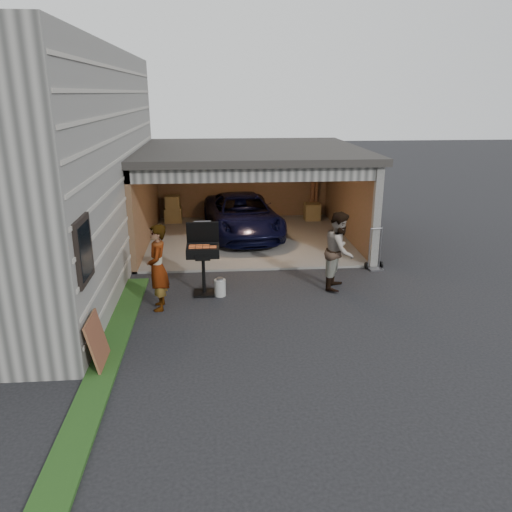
# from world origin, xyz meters

# --- Properties ---
(ground) EXTENTS (80.00, 80.00, 0.00)m
(ground) POSITION_xyz_m (0.00, 0.00, 0.00)
(ground) COLOR black
(ground) RESTS_ON ground
(groundcover_strip) EXTENTS (0.50, 8.00, 0.06)m
(groundcover_strip) POSITION_xyz_m (-2.25, -1.00, 0.03)
(groundcover_strip) COLOR #193814
(groundcover_strip) RESTS_ON ground
(garage) EXTENTS (6.80, 6.30, 2.90)m
(garage) POSITION_xyz_m (0.76, 6.79, 1.87)
(garage) COLOR #605E59
(garage) RESTS_ON ground
(minivan) EXTENTS (2.62, 4.82, 1.28)m
(minivan) POSITION_xyz_m (0.58, 6.90, 0.64)
(minivan) COLOR black
(minivan) RESTS_ON ground
(woman) EXTENTS (0.50, 0.71, 1.87)m
(woman) POSITION_xyz_m (-1.55, 1.27, 0.94)
(woman) COLOR #A2AECC
(woman) RESTS_ON ground
(man) EXTENTS (1.01, 1.11, 1.86)m
(man) POSITION_xyz_m (2.60, 2.17, 0.93)
(man) COLOR #46231B
(man) RESTS_ON ground
(bbq_grill) EXTENTS (0.74, 0.65, 1.66)m
(bbq_grill) POSITION_xyz_m (-0.60, 2.04, 0.99)
(bbq_grill) COLOR black
(bbq_grill) RESTS_ON ground
(propane_tank) EXTENTS (0.28, 0.28, 0.39)m
(propane_tank) POSITION_xyz_m (-0.23, 1.88, 0.20)
(propane_tank) COLOR #B1B2AD
(propane_tank) RESTS_ON ground
(plywood_panel) EXTENTS (0.23, 0.82, 0.90)m
(plywood_panel) POSITION_xyz_m (-2.34, -1.07, 0.45)
(plywood_panel) COLOR brown
(plywood_panel) RESTS_ON ground
(hand_truck) EXTENTS (0.49, 0.39, 1.13)m
(hand_truck) POSITION_xyz_m (3.89, 3.37, 0.22)
(hand_truck) COLOR slate
(hand_truck) RESTS_ON ground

